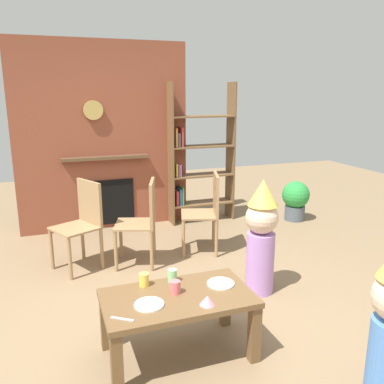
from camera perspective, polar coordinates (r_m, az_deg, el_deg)
name	(u,v)px	position (r m, az deg, el deg)	size (l,w,h in m)	color
ground_plane	(191,320)	(3.39, -0.12, -17.61)	(12.00, 12.00, 0.00)	#846B4C
brick_fireplace_feature	(103,138)	(5.39, -12.44, 7.48)	(2.20, 0.28, 2.40)	brown
bookshelf	(197,159)	(5.53, 0.71, 4.66)	(0.90, 0.28, 1.90)	brown
coffee_table	(178,306)	(2.83, -2.00, -15.78)	(1.01, 0.57, 0.45)	brown
paper_cup_near_left	(175,287)	(2.80, -2.36, -13.27)	(0.07, 0.07, 0.09)	#E5666B
paper_cup_near_right	(172,276)	(2.96, -2.79, -11.71)	(0.07, 0.07, 0.09)	#8CD18C
paper_cup_center	(144,280)	(2.92, -6.79, -12.19)	(0.07, 0.07, 0.09)	#F2CC4C
paper_plate_front	(221,283)	(2.94, 4.07, -12.75)	(0.19, 0.19, 0.01)	white
paper_plate_rear	(149,304)	(2.69, -6.07, -15.51)	(0.19, 0.19, 0.01)	white
birthday_cake_slice	(207,300)	(2.67, 2.18, -15.00)	(0.10, 0.10, 0.06)	pink
table_fork	(122,319)	(2.57, -9.80, -17.24)	(0.15, 0.02, 0.01)	silver
child_in_pink	(261,234)	(3.64, 9.74, -5.86)	(0.29, 0.29, 1.05)	#B27FCC
dining_chair_left	(83,219)	(4.26, -15.16, -3.74)	(0.54, 0.54, 0.90)	#9E7A51
dining_chair_middle	(144,218)	(4.20, -6.84, -3.61)	(0.50, 0.50, 0.90)	#9E7A51
dining_chair_right	(207,208)	(4.51, 2.20, -2.28)	(0.50, 0.50, 0.90)	#9E7A51
potted_plant_tall	(296,199)	(5.86, 14.40, -0.94)	(0.38, 0.38, 0.56)	#4C5660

